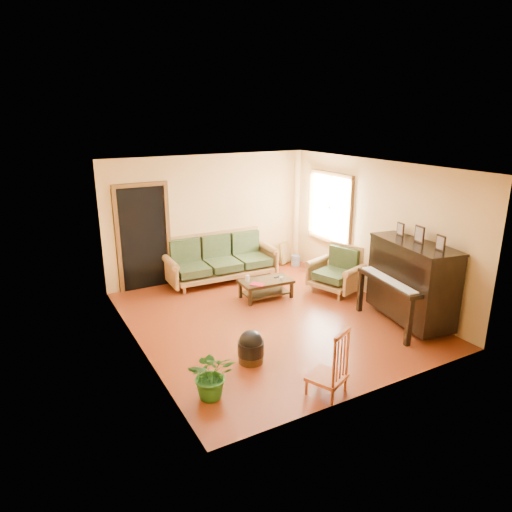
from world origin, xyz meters
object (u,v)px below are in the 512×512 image
sofa (222,258)px  ceramic_crock (296,260)px  armchair (335,270)px  footstool (251,350)px  piano (411,283)px  red_chair (327,361)px  coffee_table (266,289)px  potted_plant (212,374)px

sofa → ceramic_crock: (1.91, 0.08, -0.37)m
sofa → ceramic_crock: bearing=4.2°
armchair → ceramic_crock: armchair is taller
armchair → footstool: armchair is taller
piano → ceramic_crock: piano is taller
armchair → red_chair: armchair is taller
red_chair → ceramic_crock: red_chair is taller
footstool → red_chair: (0.47, -1.13, 0.27)m
armchair → piano: 1.74m
coffee_table → red_chair: (-0.90, -3.07, 0.27)m
piano → potted_plant: 3.80m
ceramic_crock → armchair: bearing=-97.7°
footstool → ceramic_crock: size_ratio=1.50×
piano → armchair: bearing=106.9°
footstool → red_chair: 1.25m
sofa → piano: piano is taller
armchair → potted_plant: armchair is taller
footstool → piano: bearing=-2.9°
footstool → sofa: bearing=72.0°
red_chair → potted_plant: 1.44m
potted_plant → piano: bearing=5.5°
footstool → potted_plant: size_ratio=0.59×
footstool → ceramic_crock: footstool is taller
piano → ceramic_crock: 3.48m
armchair → red_chair: size_ratio=1.02×
red_chair → potted_plant: size_ratio=1.40×
armchair → red_chair: bearing=-147.9°
red_chair → ceramic_crock: 5.07m
red_chair → ceramic_crock: bearing=36.4°
armchair → potted_plant: size_ratio=1.43×
sofa → piano: size_ratio=1.45×
coffee_table → red_chair: size_ratio=1.10×
sofa → footstool: 3.38m
coffee_table → piano: 2.67m
red_chair → potted_plant: red_chair is taller
red_chair → piano: bearing=-2.7°
piano → sofa: bearing=129.1°
sofa → armchair: 2.35m
red_chair → sofa: bearing=58.3°
coffee_table → piano: piano is taller
coffee_table → potted_plant: (-2.20, -2.46, 0.14)m
piano → potted_plant: piano is taller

